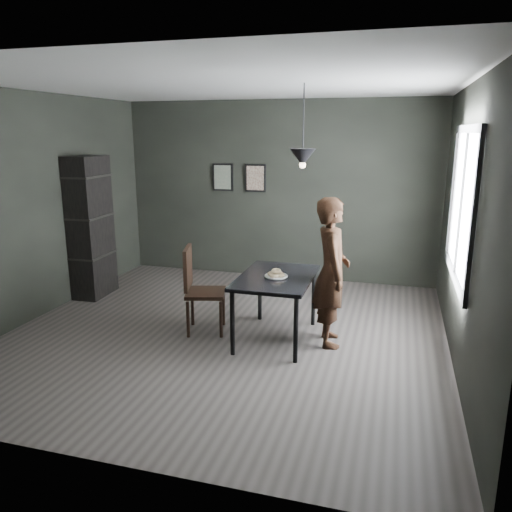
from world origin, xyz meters
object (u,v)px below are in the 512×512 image
(wood_chair, at_px, (198,284))
(shelf_unit, at_px, (91,227))
(white_plate, at_px, (276,277))
(pendant_lamp, at_px, (303,157))
(woman, at_px, (331,272))
(cafe_table, at_px, (276,283))

(wood_chair, xyz_separation_m, shelf_unit, (-1.98, 0.88, 0.41))
(white_plate, bearing_deg, wood_chair, 178.84)
(wood_chair, distance_m, pendant_lamp, 1.89)
(white_plate, relative_size, woman, 0.14)
(white_plate, bearing_deg, woman, 10.79)
(cafe_table, distance_m, white_plate, 0.10)
(cafe_table, distance_m, shelf_unit, 3.06)
(woman, height_order, pendant_lamp, pendant_lamp)
(woman, relative_size, shelf_unit, 0.83)
(white_plate, distance_m, woman, 0.61)
(wood_chair, height_order, shelf_unit, shelf_unit)
(woman, xyz_separation_m, wood_chair, (-1.54, -0.09, -0.24))
(cafe_table, xyz_separation_m, shelf_unit, (-2.92, 0.84, 0.33))
(wood_chair, relative_size, shelf_unit, 0.51)
(pendant_lamp, bearing_deg, wood_chair, -173.72)
(cafe_table, bearing_deg, shelf_unit, 163.87)
(cafe_table, height_order, pendant_lamp, pendant_lamp)
(woman, xyz_separation_m, pendant_lamp, (-0.35, 0.04, 1.23))
(white_plate, height_order, pendant_lamp, pendant_lamp)
(cafe_table, bearing_deg, wood_chair, -178.13)
(white_plate, bearing_deg, pendant_lamp, 32.00)
(cafe_table, bearing_deg, white_plate, -78.22)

